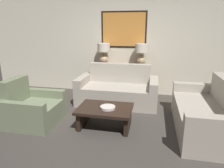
% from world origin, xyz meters
% --- Properties ---
extents(ground_plane, '(20.00, 20.00, 0.00)m').
position_xyz_m(ground_plane, '(0.00, 0.00, 0.00)').
color(ground_plane, '#3D3833').
extents(back_wall, '(7.73, 0.12, 2.65)m').
position_xyz_m(back_wall, '(0.00, 2.49, 1.33)').
color(back_wall, beige).
rests_on(back_wall, ground_plane).
extents(console_table, '(1.40, 0.35, 0.80)m').
position_xyz_m(console_table, '(0.00, 2.24, 0.40)').
color(console_table, brown).
rests_on(console_table, ground_plane).
extents(table_lamp_left, '(0.32, 0.32, 0.56)m').
position_xyz_m(table_lamp_left, '(-0.49, 2.24, 1.14)').
color(table_lamp_left, tan).
rests_on(table_lamp_left, console_table).
extents(table_lamp_right, '(0.32, 0.32, 0.56)m').
position_xyz_m(table_lamp_right, '(0.49, 2.24, 1.14)').
color(table_lamp_right, tan).
rests_on(table_lamp_right, console_table).
extents(couch_by_back_wall, '(1.85, 0.90, 0.90)m').
position_xyz_m(couch_by_back_wall, '(0.00, 1.60, 0.30)').
color(couch_by_back_wall, '#ADA393').
rests_on(couch_by_back_wall, ground_plane).
extents(couch_by_side, '(0.90, 1.85, 0.90)m').
position_xyz_m(couch_by_side, '(1.74, 0.60, 0.30)').
color(couch_by_side, '#ADA393').
rests_on(couch_by_side, ground_plane).
extents(coffee_table, '(0.96, 0.69, 0.38)m').
position_xyz_m(coffee_table, '(-0.01, 0.35, 0.27)').
color(coffee_table, black).
rests_on(coffee_table, ground_plane).
extents(decorative_bowl, '(0.27, 0.27, 0.04)m').
position_xyz_m(decorative_bowl, '(0.05, 0.31, 0.40)').
color(decorative_bowl, beige).
rests_on(decorative_bowl, coffee_table).
extents(armchair_near_back_wall, '(0.90, 0.91, 0.85)m').
position_xyz_m(armchair_near_back_wall, '(-1.40, 0.26, 0.27)').
color(armchair_near_back_wall, '#707A5B').
rests_on(armchair_near_back_wall, ground_plane).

